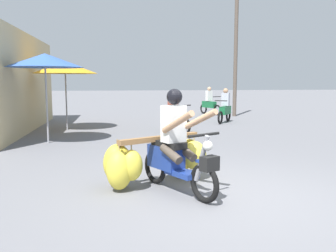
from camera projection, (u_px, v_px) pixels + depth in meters
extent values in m
plane|color=slate|center=(234.00, 198.00, 5.25)|extent=(120.00, 120.00, 0.00)
torus|color=black|center=(204.00, 183.00, 5.00)|extent=(0.34, 0.53, 0.56)
torus|color=black|center=(155.00, 167.00, 5.95)|extent=(0.34, 0.53, 0.56)
cube|color=navy|center=(182.00, 173.00, 5.39)|extent=(0.48, 0.61, 0.08)
cube|color=navy|center=(166.00, 157.00, 5.69)|extent=(0.55, 0.70, 0.36)
cube|color=black|center=(169.00, 144.00, 5.60)|extent=(0.52, 0.65, 0.10)
cylinder|color=gray|center=(202.00, 159.00, 5.00)|extent=(0.20, 0.28, 0.69)
cylinder|color=black|center=(204.00, 135.00, 4.93)|extent=(0.51, 0.30, 0.04)
sphere|color=silver|center=(208.00, 146.00, 4.88)|extent=(0.14, 0.14, 0.14)
cube|color=black|center=(210.00, 163.00, 4.88)|extent=(0.29, 0.26, 0.20)
cube|color=navy|center=(205.00, 162.00, 4.96)|extent=(0.22, 0.29, 0.04)
cube|color=olive|center=(160.00, 138.00, 5.77)|extent=(1.37, 0.80, 0.08)
cube|color=olive|center=(154.00, 139.00, 5.92)|extent=(1.22, 0.72, 0.06)
ellipsoid|color=yellow|center=(180.00, 156.00, 6.42)|extent=(0.60, 0.58, 0.62)
cylinder|color=#998459|center=(180.00, 137.00, 6.38)|extent=(0.02, 0.02, 0.15)
ellipsoid|color=gold|center=(118.00, 163.00, 5.66)|extent=(0.56, 0.53, 0.61)
cylinder|color=#998459|center=(117.00, 143.00, 5.62)|extent=(0.02, 0.02, 0.10)
ellipsoid|color=gold|center=(189.00, 152.00, 6.31)|extent=(0.43, 0.40, 0.45)
cylinder|color=#998459|center=(189.00, 137.00, 6.27)|extent=(0.02, 0.02, 0.13)
ellipsoid|color=yellow|center=(194.00, 155.00, 6.14)|extent=(0.61, 0.61, 0.49)
cylinder|color=#998459|center=(194.00, 139.00, 6.10)|extent=(0.02, 0.02, 0.14)
ellipsoid|color=yellow|center=(119.00, 170.00, 5.49)|extent=(0.53, 0.52, 0.61)
cylinder|color=#998459|center=(119.00, 147.00, 5.44)|extent=(0.02, 0.02, 0.17)
ellipsoid|color=yellow|center=(185.00, 156.00, 6.15)|extent=(0.47, 0.46, 0.46)
cylinder|color=#998459|center=(185.00, 139.00, 6.11)|extent=(0.02, 0.02, 0.17)
ellipsoid|color=yellow|center=(132.00, 165.00, 5.52)|extent=(0.41, 0.38, 0.49)
cylinder|color=#998459|center=(131.00, 146.00, 5.48)|extent=(0.02, 0.02, 0.17)
cube|color=silver|center=(174.00, 124.00, 5.46)|extent=(0.40, 0.36, 0.56)
sphere|color=black|center=(174.00, 97.00, 5.39)|extent=(0.24, 0.24, 0.24)
cylinder|color=tan|center=(198.00, 121.00, 5.30)|extent=(0.46, 0.65, 0.39)
cylinder|color=tan|center=(177.00, 122.00, 5.06)|extent=(0.38, 0.69, 0.39)
cylinder|color=#4C4238|center=(186.00, 152.00, 5.50)|extent=(0.32, 0.45, 0.27)
cylinder|color=#4C4238|center=(171.00, 154.00, 5.33)|extent=(0.32, 0.45, 0.27)
torus|color=black|center=(220.00, 118.00, 14.18)|extent=(0.36, 0.47, 0.52)
torus|color=black|center=(228.00, 115.00, 15.16)|extent=(0.36, 0.47, 0.52)
cube|color=#196638|center=(225.00, 110.00, 14.73)|extent=(0.70, 0.88, 0.32)
cylinder|color=black|center=(221.00, 101.00, 14.14)|extent=(0.43, 0.31, 0.04)
cube|color=#B2B7C6|center=(226.00, 99.00, 14.69)|extent=(0.36, 0.33, 0.52)
sphere|color=tan|center=(226.00, 91.00, 14.63)|extent=(0.20, 0.20, 0.20)
torus|color=black|center=(185.00, 126.00, 11.50)|extent=(0.31, 0.50, 0.52)
torus|color=black|center=(165.00, 123.00, 12.39)|extent=(0.31, 0.50, 0.52)
cube|color=#196638|center=(173.00, 117.00, 11.99)|extent=(0.63, 0.91, 0.32)
cylinder|color=black|center=(184.00, 105.00, 11.46)|extent=(0.46, 0.26, 0.04)
cube|color=#994738|center=(173.00, 103.00, 11.95)|extent=(0.36, 0.32, 0.52)
sphere|color=tan|center=(173.00, 93.00, 11.89)|extent=(0.20, 0.20, 0.20)
torus|color=black|center=(217.00, 110.00, 17.83)|extent=(0.28, 0.51, 0.52)
torus|color=black|center=(204.00, 109.00, 18.75)|extent=(0.28, 0.51, 0.52)
cube|color=#196638|center=(209.00, 104.00, 18.35)|extent=(0.59, 0.92, 0.32)
cylinder|color=black|center=(217.00, 97.00, 17.79)|extent=(0.47, 0.24, 0.04)
cube|color=silver|center=(209.00, 96.00, 18.31)|extent=(0.36, 0.30, 0.52)
sphere|color=tan|center=(209.00, 89.00, 18.25)|extent=(0.20, 0.20, 0.20)
cylinder|color=#99999E|center=(66.00, 100.00, 12.44)|extent=(0.05, 0.05, 2.05)
cone|color=gold|center=(65.00, 67.00, 12.30)|extent=(2.18, 2.18, 0.41)
cylinder|color=#99999E|center=(47.00, 104.00, 9.75)|extent=(0.05, 0.05, 2.16)
cone|color=#3860B2|center=(45.00, 60.00, 9.60)|extent=(2.04, 2.04, 0.37)
cylinder|color=brown|center=(236.00, 52.00, 17.04)|extent=(0.18, 0.18, 6.08)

